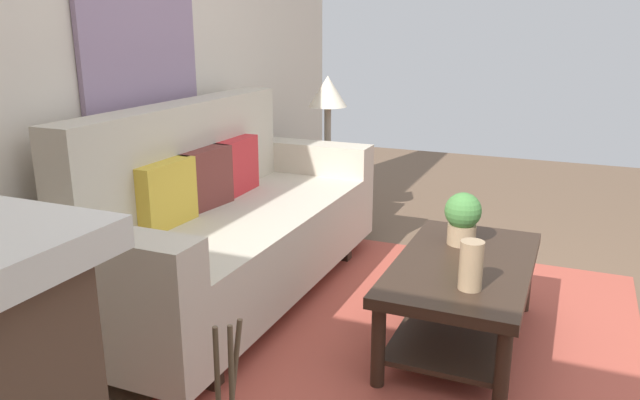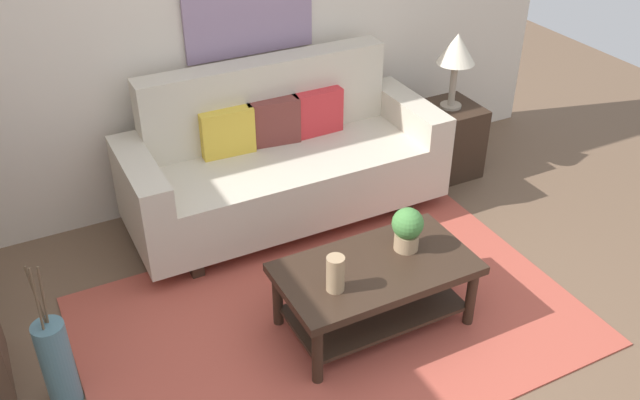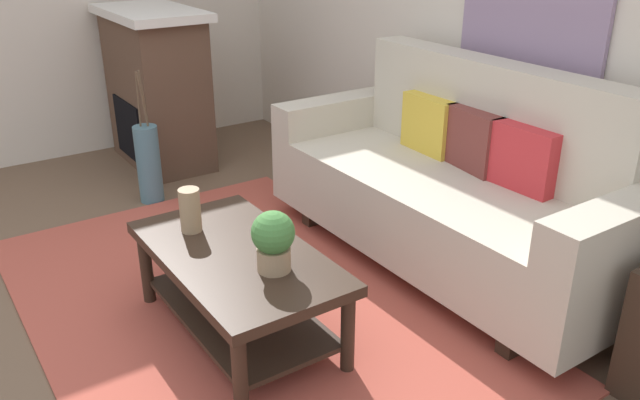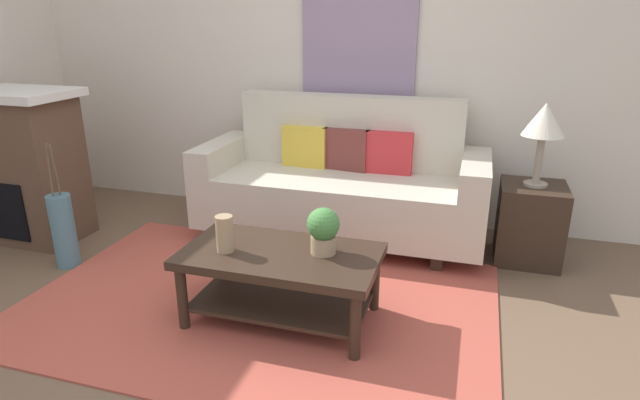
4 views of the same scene
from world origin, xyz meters
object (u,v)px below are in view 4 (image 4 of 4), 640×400
Objects in this scene: fireplace at (18,165)px; floor_vase at (64,231)px; tabletop_vase at (225,234)px; side_table at (530,223)px; throw_pillow_crimson at (389,152)px; throw_pillow_mustard at (305,146)px; potted_plant_tabletop at (323,229)px; framed_painting at (358,44)px; throw_pillow_maroon at (346,149)px; coffee_table at (281,270)px; couch at (342,184)px; table_lamp at (544,123)px.

fireplace is 0.83m from floor_vase.
tabletop_vase reaches higher than side_table.
floor_vase is at bearing -27.52° from fireplace.
tabletop_vase is (-0.65, -1.49, -0.15)m from throw_pillow_crimson.
tabletop_vase is at bearing -89.13° from throw_pillow_mustard.
side_table is at bearing -8.39° from throw_pillow_crimson.
potted_plant_tabletop is at bearing 14.19° from tabletop_vase.
framed_painting is (0.31, 1.83, 0.92)m from tabletop_vase.
framed_painting is (-0.34, 0.34, 0.77)m from throw_pillow_crimson.
throw_pillow_maroon reaches higher than coffee_table.
potted_plant_tabletop is at bearing -134.31° from side_table.
side_table is 1.08× the size of floor_vase.
floor_vase is at bearing 168.09° from tabletop_vase.
floor_vase is (-1.69, 0.22, -0.05)m from coffee_table.
couch is 1.97× the size of coffee_table.
table_lamp is at bearing 18.56° from floor_vase.
framed_painting reaches higher than table_lamp.
tabletop_vase is at bearing -99.74° from framed_painting.
throw_pillow_maroon is at bearing 173.63° from table_lamp.
couch is 1.40m from tabletop_vase.
coffee_table is 2.09m from framed_painting.
couch is at bearing 178.82° from table_lamp.
framed_painting is (-0.21, 1.70, 0.88)m from potted_plant_tabletop.
table_lamp is at bearing 45.00° from side_table.
throw_pillow_maroon is 1.53m from tabletop_vase.
fireplace is (-2.08, 0.65, 0.05)m from tabletop_vase.
throw_pillow_maroon reaches higher than tabletop_vase.
tabletop_vase is at bearing -165.67° from coffee_table.
fireplace is 2.81m from framed_painting.
couch reaches higher than throw_pillow_mustard.
potted_plant_tabletop is 0.23× the size of fireplace.
throw_pillow_mustard is 1.00× the size of throw_pillow_crimson.
fireplace is at bearing -162.91° from throw_pillow_crimson.
side_table is 1.88m from framed_painting.
framed_painting is at bearing 90.00° from couch.
side_table is (1.39, -0.03, -0.15)m from couch.
potted_plant_tabletop is (0.23, 0.06, 0.26)m from coffee_table.
throw_pillow_mustard is at bearing 174.87° from table_lamp.
floor_vase is (-3.10, -1.04, -0.73)m from table_lamp.
table_lamp is at bearing -8.39° from throw_pillow_crimson.
throw_pillow_mustard is at bearing 112.10° from potted_plant_tabletop.
throw_pillow_mustard is at bearing 180.00° from throw_pillow_crimson.
coffee_table is at bearing -77.28° from throw_pillow_mustard.
tabletop_vase is 0.37× the size of side_table.
fireplace reaches higher than potted_plant_tabletop.
floor_vase is (0.68, -0.36, -0.33)m from fireplace.
fireplace is at bearing 168.79° from potted_plant_tabletop.
throw_pillow_maroon is 0.33× the size of coffee_table.
throw_pillow_mustard is 1.00× the size of throw_pillow_maroon.
throw_pillow_maroon is 1.74× the size of tabletop_vase.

